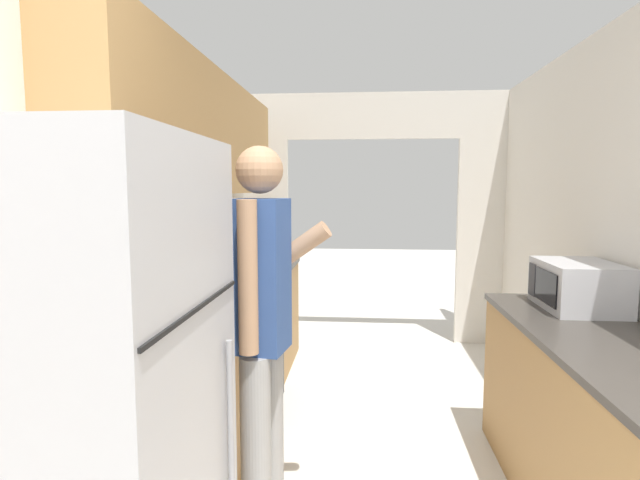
{
  "coord_description": "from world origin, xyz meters",
  "views": [
    {
      "loc": [
        -0.09,
        -0.79,
        1.56
      ],
      "look_at": [
        -0.35,
        2.24,
        1.25
      ],
      "focal_mm": 28.0,
      "sensor_mm": 36.0,
      "label": 1
    }
  ],
  "objects": [
    {
      "name": "knife",
      "position": [
        -0.94,
        3.03,
        0.91
      ],
      "size": [
        0.08,
        0.31,
        0.02
      ],
      "rotation": [
        0.0,
        0.0,
        0.2
      ],
      "color": "#B7B7BC",
      "rests_on": "counter_left"
    },
    {
      "name": "range_oven",
      "position": [
        -0.99,
        2.51,
        0.46
      ],
      "size": [
        0.66,
        0.74,
        1.04
      ],
      "color": "black",
      "rests_on": "ground_plane"
    },
    {
      "name": "counter_left",
      "position": [
        -1.0,
        2.4,
        0.45
      ],
      "size": [
        0.62,
        2.99,
        0.9
      ],
      "color": "#B2844C",
      "rests_on": "ground_plane"
    },
    {
      "name": "counter_right",
      "position": [
        1.0,
        1.3,
        0.45
      ],
      "size": [
        0.62,
        2.19,
        0.9
      ],
      "color": "#B2844C",
      "rests_on": "ground_plane"
    },
    {
      "name": "refrigerator",
      "position": [
        -0.92,
        0.53,
        0.86
      ],
      "size": [
        0.79,
        0.78,
        1.71
      ],
      "color": "#B7B7BC",
      "rests_on": "ground_plane"
    },
    {
      "name": "person",
      "position": [
        -0.52,
        1.27,
        0.94
      ],
      "size": [
        0.56,
        0.41,
        1.74
      ],
      "rotation": [
        0.0,
        0.0,
        1.42
      ],
      "color": "#9E9E9E",
      "rests_on": "ground_plane"
    },
    {
      "name": "wall_far_with_doorway",
      "position": [
        0.0,
        4.26,
        1.45
      ],
      "size": [
        3.0,
        0.06,
        2.5
      ],
      "color": "white",
      "rests_on": "ground_plane"
    },
    {
      "name": "wall_left",
      "position": [
        -1.25,
        1.9,
        1.53
      ],
      "size": [
        0.38,
        6.63,
        2.5
      ],
      "color": "white",
      "rests_on": "ground_plane"
    },
    {
      "name": "microwave",
      "position": [
        1.09,
        2.01,
        1.03
      ],
      "size": [
        0.38,
        0.5,
        0.26
      ],
      "color": "#B7B7BC",
      "rests_on": "counter_right"
    }
  ]
}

